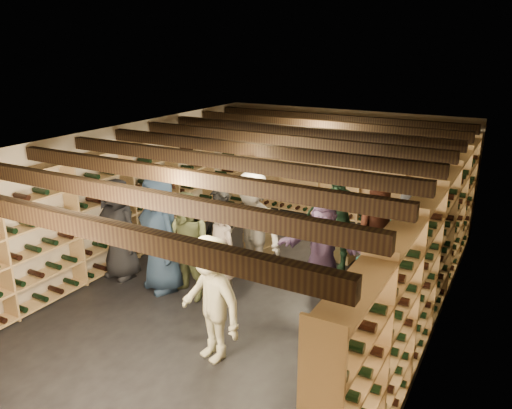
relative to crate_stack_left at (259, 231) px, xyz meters
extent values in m
plane|color=black|center=(0.65, -1.30, -0.42)|extent=(8.00, 8.00, 0.00)
cube|color=#C0B095|center=(0.65, 2.70, 0.78)|extent=(5.50, 0.02, 2.40)
cube|color=#C0B095|center=(0.65, -5.30, 0.78)|extent=(5.50, 0.02, 2.40)
cube|color=#C0B095|center=(-2.10, -1.30, 0.78)|extent=(0.02, 8.00, 2.40)
cube|color=#C0B095|center=(3.40, -1.30, 0.78)|extent=(0.02, 8.00, 2.40)
cube|color=beige|center=(0.65, -1.30, 1.98)|extent=(5.50, 8.00, 0.01)
cube|color=black|center=(0.65, -4.80, 1.83)|extent=(5.40, 0.12, 0.18)
cube|color=black|center=(0.65, -3.92, 1.83)|extent=(5.40, 0.12, 0.18)
cube|color=black|center=(0.65, -3.05, 1.83)|extent=(5.40, 0.12, 0.18)
cube|color=black|center=(0.65, -2.17, 1.83)|extent=(5.40, 0.12, 0.18)
cube|color=black|center=(0.65, -1.30, 1.83)|extent=(5.40, 0.12, 0.18)
cube|color=black|center=(0.65, -0.43, 1.83)|extent=(5.40, 0.12, 0.18)
cube|color=black|center=(0.65, 0.45, 1.83)|extent=(5.40, 0.12, 0.18)
cube|color=black|center=(0.65, 1.32, 1.83)|extent=(5.40, 0.12, 0.18)
cube|color=black|center=(0.65, 2.20, 1.83)|extent=(5.40, 0.12, 0.18)
cube|color=#9D7B4C|center=(-1.92, -1.30, 0.65)|extent=(0.32, 7.50, 2.15)
cube|color=#9D7B4C|center=(3.22, -1.30, 0.65)|extent=(0.32, 7.50, 2.15)
cube|color=#9D7B4C|center=(0.65, 2.53, 0.65)|extent=(4.70, 0.30, 2.15)
cube|color=tan|center=(0.00, 0.00, -0.34)|extent=(0.58, 0.48, 0.17)
cube|color=tan|center=(0.00, 0.00, -0.17)|extent=(0.58, 0.48, 0.17)
cube|color=tan|center=(0.00, 0.00, 0.00)|extent=(0.58, 0.48, 0.17)
cube|color=tan|center=(0.00, 0.00, 0.17)|extent=(0.58, 0.48, 0.17)
cube|color=tan|center=(0.00, 0.00, 0.34)|extent=(0.58, 0.48, 0.17)
cube|color=tan|center=(1.43, 0.41, -0.34)|extent=(0.52, 0.37, 0.17)
cube|color=tan|center=(1.43, 0.41, -0.17)|extent=(0.52, 0.37, 0.17)
cube|color=tan|center=(1.36, 1.46, -0.34)|extent=(0.58, 0.48, 0.17)
imported|color=black|center=(-1.53, -2.00, 0.42)|extent=(0.87, 0.60, 1.70)
imported|color=black|center=(0.08, -1.42, 0.39)|extent=(0.68, 0.53, 1.63)
imported|color=#535C38|center=(-0.10, -2.06, 0.41)|extent=(0.94, 0.81, 1.67)
imported|color=#C0BC93|center=(1.08, -3.19, 0.38)|extent=(1.18, 0.90, 1.62)
imported|color=#1A7878|center=(2.83, -1.38, 0.49)|extent=(1.16, 0.86, 1.83)
imported|color=brown|center=(-1.53, -0.83, 0.39)|extent=(1.57, 0.83, 1.62)
imported|color=#1E2F49|center=(-0.64, -2.01, 0.52)|extent=(1.09, 0.92, 1.89)
imported|color=gray|center=(0.45, -1.96, 0.35)|extent=(0.67, 0.57, 1.56)
imported|color=#472015|center=(2.34, -0.35, 0.43)|extent=(0.99, 0.87, 1.71)
imported|color=#B2ADA2|center=(0.41, -0.99, 0.48)|extent=(1.27, 0.87, 1.81)
imported|color=#22442C|center=(1.50, -0.02, 0.48)|extent=(1.07, 0.46, 1.81)
imported|color=slate|center=(1.60, -0.88, 0.32)|extent=(1.43, 0.68, 1.48)
imported|color=#2F2E32|center=(2.83, -0.60, 0.44)|extent=(0.99, 0.82, 1.73)
camera|label=1|loc=(4.15, -7.60, 3.34)|focal=35.00mm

